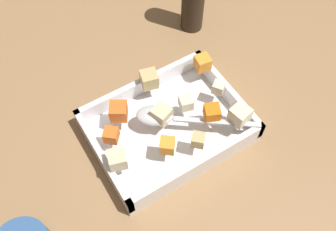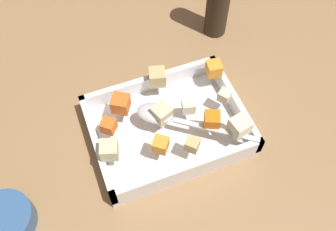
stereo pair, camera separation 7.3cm
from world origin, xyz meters
name	(u,v)px [view 1 (the left image)]	position (x,y,z in m)	size (l,w,h in m)	color
ground_plane	(174,132)	(0.00, 0.00, 0.00)	(4.00, 4.00, 0.00)	#936D47
baking_dish	(168,128)	(-0.01, 0.01, 0.02)	(0.30, 0.23, 0.05)	silver
carrot_chunk_near_left	(212,113)	(0.06, -0.04, 0.07)	(0.03, 0.03, 0.03)	orange
carrot_chunk_under_handle	(167,145)	(-0.05, -0.05, 0.07)	(0.03, 0.03, 0.03)	orange
carrot_chunk_corner_nw	(203,63)	(0.12, 0.08, 0.07)	(0.03, 0.03, 0.03)	orange
carrot_chunk_heap_top	(111,135)	(-0.12, 0.02, 0.07)	(0.03, 0.03, 0.03)	orange
carrot_chunk_rim_edge	(119,111)	(-0.09, 0.06, 0.07)	(0.03, 0.03, 0.03)	orange
potato_chunk_near_right	(117,159)	(-0.14, -0.03, 0.07)	(0.03, 0.03, 0.03)	beige
potato_chunk_back_center	(162,114)	(-0.02, 0.01, 0.07)	(0.03, 0.03, 0.03)	beige
potato_chunk_corner_se	(218,87)	(0.11, 0.01, 0.07)	(0.02, 0.02, 0.02)	beige
potato_chunk_mid_left	(186,103)	(0.03, 0.01, 0.07)	(0.03, 0.03, 0.03)	beige
potato_chunk_center	(240,115)	(0.10, -0.07, 0.07)	(0.03, 0.03, 0.03)	beige
potato_chunk_near_spoon	(198,140)	(0.01, -0.07, 0.07)	(0.02, 0.02, 0.02)	tan
potato_chunk_corner_sw	(149,79)	(0.00, 0.10, 0.07)	(0.03, 0.03, 0.03)	tan
serving_spoon	(162,116)	(-0.02, 0.01, 0.06)	(0.21, 0.17, 0.02)	silver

